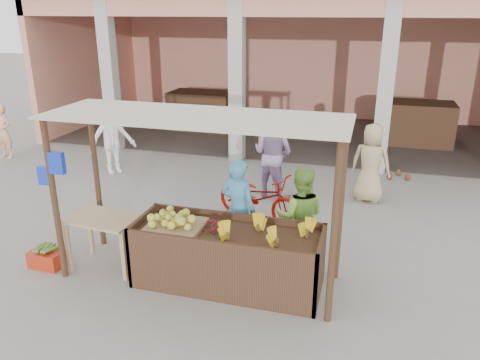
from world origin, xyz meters
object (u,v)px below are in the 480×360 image
(side_table, at_px, (104,226))
(red_crate, at_px, (48,258))
(motorcycle, at_px, (259,196))
(vendor_blue, at_px, (238,207))
(vendor_green, at_px, (300,215))
(fruit_stall, at_px, (228,259))

(side_table, xyz_separation_m, red_crate, (-0.87, -0.25, -0.54))
(motorcycle, bearing_deg, red_crate, 152.55)
(vendor_blue, height_order, vendor_green, vendor_blue)
(fruit_stall, relative_size, red_crate, 5.24)
(red_crate, xyz_separation_m, motorcycle, (2.69, 2.45, 0.35))
(fruit_stall, bearing_deg, vendor_blue, 94.56)
(fruit_stall, distance_m, red_crate, 2.79)
(vendor_green, bearing_deg, red_crate, 10.87)
(fruit_stall, bearing_deg, vendor_green, 44.26)
(fruit_stall, xyz_separation_m, motorcycle, (-0.08, 2.18, 0.08))
(red_crate, bearing_deg, fruit_stall, 8.05)
(side_table, xyz_separation_m, vendor_blue, (1.84, 0.78, 0.20))
(vendor_blue, relative_size, motorcycle, 0.95)
(vendor_green, bearing_deg, side_table, 11.26)
(side_table, relative_size, red_crate, 2.14)
(side_table, bearing_deg, vendor_blue, 28.74)
(side_table, height_order, red_crate, side_table)
(side_table, distance_m, motorcycle, 2.86)
(motorcycle, bearing_deg, vendor_blue, -159.03)
(vendor_blue, height_order, motorcycle, vendor_blue)
(side_table, bearing_deg, vendor_green, 23.11)
(side_table, height_order, vendor_green, vendor_green)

